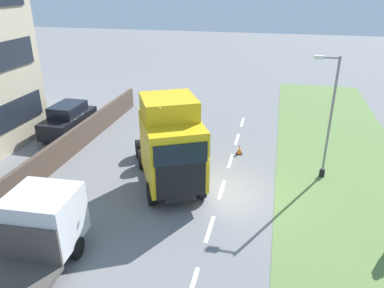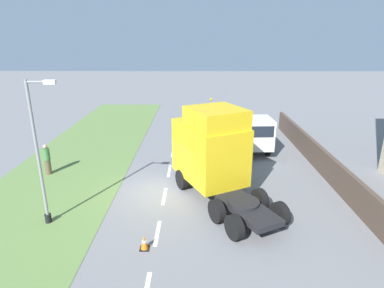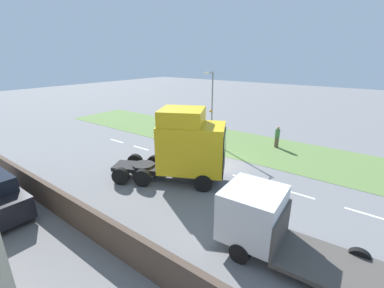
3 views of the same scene
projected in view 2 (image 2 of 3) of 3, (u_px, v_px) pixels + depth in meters
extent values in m
plane|color=slate|center=(166.00, 190.00, 16.86)|extent=(120.00, 120.00, 0.00)
cube|color=#607F42|center=(52.00, 189.00, 16.91)|extent=(7.00, 44.00, 0.01)
cube|color=white|center=(157.00, 233.00, 13.17)|extent=(0.16, 1.80, 0.00)
cube|color=white|center=(164.00, 196.00, 16.20)|extent=(0.16, 1.80, 0.00)
cube|color=white|center=(169.00, 171.00, 19.23)|extent=(0.16, 1.80, 0.00)
cube|color=white|center=(173.00, 152.00, 22.26)|extent=(0.16, 1.80, 0.00)
cube|color=white|center=(175.00, 138.00, 25.29)|extent=(0.16, 1.80, 0.00)
cube|color=#4C3D33|center=(339.00, 178.00, 16.55)|extent=(0.25, 24.00, 1.45)
cube|color=black|center=(225.00, 191.00, 15.27)|extent=(4.32, 6.76, 0.24)
cube|color=gold|center=(209.00, 151.00, 16.09)|extent=(3.93, 4.50, 2.81)
cube|color=black|center=(193.00, 151.00, 17.92)|extent=(1.92, 1.01, 1.57)
cube|color=black|center=(193.00, 130.00, 17.53)|extent=(2.03, 1.06, 0.90)
cube|color=gold|center=(216.00, 118.00, 15.02)|extent=(3.22, 3.26, 0.90)
sphere|color=orange|center=(211.00, 99.00, 16.58)|extent=(0.14, 0.14, 0.14)
cylinder|color=black|center=(244.00, 202.00, 13.89)|extent=(1.84, 1.84, 0.12)
cylinder|color=black|center=(182.00, 179.00, 16.88)|extent=(0.75, 1.07, 1.04)
cylinder|color=black|center=(219.00, 172.00, 17.84)|extent=(0.75, 1.07, 1.04)
cylinder|color=black|center=(217.00, 211.00, 13.81)|extent=(0.75, 1.07, 1.04)
cylinder|color=black|center=(260.00, 200.00, 14.77)|extent=(0.75, 1.07, 1.04)
cylinder|color=black|center=(234.00, 227.00, 12.64)|extent=(0.75, 1.07, 1.04)
cylinder|color=black|center=(280.00, 214.00, 13.60)|extent=(0.75, 1.07, 1.04)
cube|color=silver|center=(254.00, 133.00, 21.31)|extent=(2.39, 2.27, 1.98)
cube|color=black|center=(258.00, 132.00, 20.14)|extent=(2.01, 0.14, 0.71)
cube|color=#4C4742|center=(244.00, 135.00, 24.57)|extent=(2.48, 4.12, 0.18)
cube|color=#4C4742|center=(250.00, 132.00, 22.47)|extent=(2.28, 0.22, 1.38)
cylinder|color=black|center=(268.00, 149.00, 21.72)|extent=(0.28, 0.81, 0.80)
cylinder|color=black|center=(237.00, 150.00, 21.64)|extent=(0.28, 0.81, 0.80)
cylinder|color=black|center=(256.00, 133.00, 25.23)|extent=(0.28, 0.81, 0.80)
cylinder|color=black|center=(229.00, 134.00, 25.14)|extent=(0.28, 0.81, 0.80)
cylinder|color=black|center=(48.00, 218.00, 13.86)|extent=(0.27, 0.27, 0.40)
cylinder|color=gray|center=(38.00, 156.00, 12.94)|extent=(0.12, 0.12, 6.15)
cylinder|color=gray|center=(38.00, 82.00, 11.98)|extent=(0.90, 0.09, 0.09)
cube|color=silver|center=(50.00, 82.00, 11.98)|extent=(0.44, 0.20, 0.16)
cylinder|color=brown|center=(48.00, 167.00, 18.65)|extent=(0.34, 0.34, 0.89)
cylinder|color=#3F723F|center=(46.00, 154.00, 18.40)|extent=(0.39, 0.39, 0.70)
sphere|color=tan|center=(45.00, 147.00, 18.25)|extent=(0.24, 0.24, 0.24)
cube|color=black|center=(145.00, 248.00, 12.18)|extent=(0.36, 0.36, 0.03)
cone|color=orange|center=(144.00, 242.00, 12.09)|extent=(0.28, 0.28, 0.55)
cylinder|color=white|center=(144.00, 241.00, 12.08)|extent=(0.17, 0.17, 0.07)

